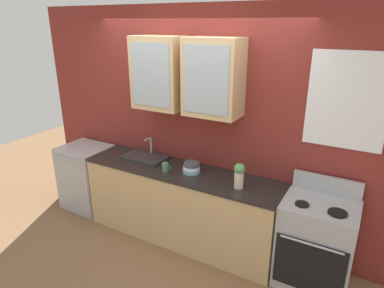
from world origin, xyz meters
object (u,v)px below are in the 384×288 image
stove_range (315,244)px  vase (239,175)px  bowl_stack (191,168)px  cup_near_sink (165,167)px  sink_faucet (145,157)px  dishwasher (87,177)px

stove_range → vase: (-0.79, -0.07, 0.58)m
stove_range → vase: 0.98m
bowl_stack → cup_near_sink: bowl_stack is taller
sink_faucet → bowl_stack: 0.70m
sink_faucet → dishwasher: 1.06m
bowl_stack → dishwasher: 1.72m
vase → dishwasher: bearing=178.4°
sink_faucet → bowl_stack: bearing=-5.8°
stove_range → dishwasher: size_ratio=1.20×
cup_near_sink → dishwasher: (-1.38, 0.10, -0.49)m
sink_faucet → cup_near_sink: size_ratio=4.84×
stove_range → sink_faucet: (-2.08, 0.09, 0.45)m
stove_range → dishwasher: (-3.03, -0.00, -0.01)m
bowl_stack → vase: bearing=-8.0°
sink_faucet → dishwasher: sink_faucet is taller
vase → sink_faucet: bearing=173.2°
stove_range → bowl_stack: bearing=179.3°
sink_faucet → cup_near_sink: bearing=-24.5°
stove_range → dishwasher: 3.03m
sink_faucet → cup_near_sink: sink_faucet is taller
bowl_stack → cup_near_sink: bearing=-154.3°
vase → cup_near_sink: bearing=-177.1°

